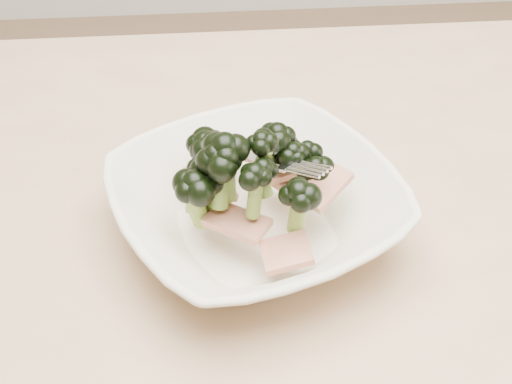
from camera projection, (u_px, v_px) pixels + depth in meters
dining_table at (308, 301)px, 0.73m from camera, size 1.20×0.80×0.75m
broccoli_dish at (254, 201)px, 0.64m from camera, size 0.33×0.33×0.12m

